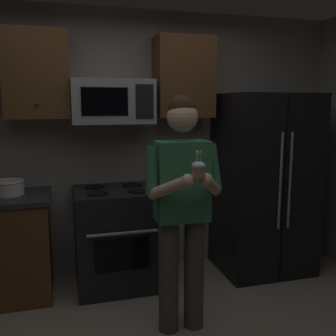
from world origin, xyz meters
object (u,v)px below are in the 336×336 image
Objects in this scene: person at (182,202)px; bowl_large_white at (8,187)px; oven_range at (117,237)px; cupcake at (198,169)px; refrigerator at (264,184)px; microwave at (112,102)px.

bowl_large_white is at bearing 144.06° from person.
bowl_large_white is (-0.93, 0.05, 0.52)m from oven_range.
person is at bearing 90.00° from cupcake.
cupcake is (0.00, -0.33, 0.30)m from person.
refrigerator is at bearing 45.66° from cupcake.
microwave reaches higher than oven_range.
microwave is at bearing 173.97° from refrigerator.
bowl_large_white is at bearing 176.60° from oven_range.
oven_range is 5.36× the size of cupcake.
person is (1.29, -0.93, 0.01)m from bowl_large_white.
bowl_large_white is (-0.93, -0.06, -0.73)m from microwave.
oven_range is at bearing 112.30° from person.
person is 10.13× the size of cupcake.
refrigerator is (1.50, -0.16, -0.82)m from microwave.
refrigerator is 1.68m from cupcake.
cupcake is at bearing -73.39° from oven_range.
oven_range is 1.07m from bowl_large_white.
microwave is 0.41× the size of refrigerator.
oven_range is at bearing 106.61° from cupcake.
refrigerator reaches higher than bowl_large_white.
cupcake reaches higher than oven_range.
oven_range is 0.52× the size of refrigerator.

